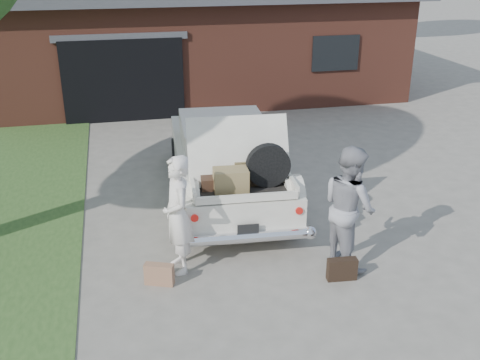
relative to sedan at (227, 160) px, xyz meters
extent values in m
plane|color=gray|center=(-0.17, -2.45, -0.73)|extent=(90.00, 90.00, 0.00)
cube|color=brown|center=(0.83, 9.05, 0.77)|extent=(12.00, 7.00, 3.00)
cube|color=black|center=(-1.67, 5.60, 0.37)|extent=(3.20, 0.30, 2.20)
cube|color=#4C4C51|center=(-1.67, 5.53, 1.52)|extent=(3.50, 0.12, 0.18)
cube|color=black|center=(4.33, 5.53, 0.87)|extent=(1.40, 0.08, 1.00)
cube|color=white|center=(0.00, 0.05, -0.13)|extent=(2.16, 4.93, 0.63)
cube|color=beige|center=(0.02, 0.34, 0.43)|extent=(1.72, 2.03, 0.50)
cube|color=black|center=(0.09, 1.25, 0.41)|extent=(1.50, 0.18, 0.42)
cube|color=black|center=(-0.04, -0.57, 0.41)|extent=(1.50, 0.18, 0.42)
cylinder|color=black|center=(-0.96, -1.52, -0.41)|extent=(0.26, 0.65, 0.64)
cylinder|color=black|center=(0.73, -1.64, -0.41)|extent=(0.26, 0.65, 0.64)
cylinder|color=black|center=(-0.73, 1.75, -0.41)|extent=(0.26, 0.65, 0.64)
cylinder|color=black|center=(0.96, 1.63, -0.41)|extent=(0.26, 0.65, 0.64)
cylinder|color=silver|center=(-0.17, -2.40, -0.35)|extent=(1.98, 0.31, 0.17)
cylinder|color=#A5140F|center=(-0.95, -2.28, 0.02)|extent=(0.12, 0.10, 0.12)
cylinder|color=#A5140F|center=(0.62, -2.39, 0.02)|extent=(0.12, 0.10, 0.12)
cube|color=black|center=(-0.17, -2.42, -0.20)|extent=(0.33, 0.04, 0.16)
cube|color=black|center=(-0.13, -1.77, 0.20)|extent=(1.56, 1.16, 0.04)
cube|color=white|center=(-0.89, -1.72, 0.30)|extent=(0.13, 1.06, 0.17)
cube|color=white|center=(0.64, -1.83, 0.30)|extent=(0.13, 1.06, 0.17)
cube|color=white|center=(-0.16, -2.30, 0.26)|extent=(1.54, 0.16, 0.12)
cube|color=white|center=(-0.11, -1.49, 0.72)|extent=(1.65, 0.63, 1.01)
cube|color=#41291B|center=(-0.46, -1.70, 0.32)|extent=(0.60, 0.41, 0.19)
cube|color=#99804E|center=(-0.33, -1.92, 0.40)|extent=(0.55, 0.38, 0.36)
cube|color=black|center=(0.07, -1.63, 0.32)|extent=(0.64, 0.44, 0.19)
cube|color=olive|center=(0.05, -1.50, 0.48)|extent=(0.50, 0.34, 0.17)
cylinder|color=black|center=(0.28, -1.85, 0.57)|extent=(0.70, 0.20, 0.69)
imported|color=silver|center=(-1.21, -2.43, 0.16)|extent=(0.50, 0.70, 1.78)
imported|color=gray|center=(1.25, -2.79, 0.20)|extent=(0.86, 1.02, 1.86)
cube|color=#9E6E50|center=(-1.55, -2.77, -0.57)|extent=(0.43, 0.28, 0.32)
cube|color=black|center=(1.02, -3.24, -0.57)|extent=(0.44, 0.17, 0.33)
camera|label=1|loc=(-1.96, -9.65, 3.73)|focal=42.00mm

